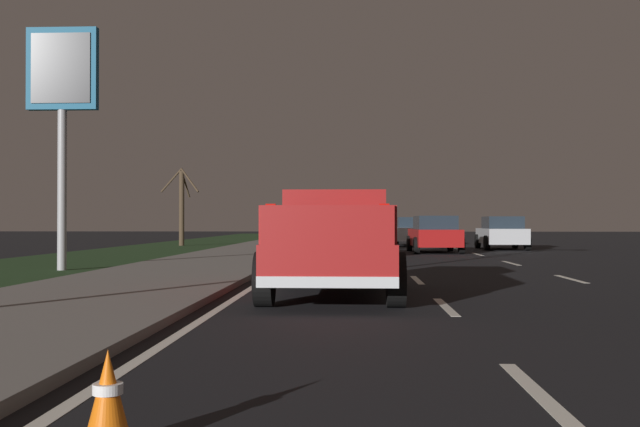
{
  "coord_description": "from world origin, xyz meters",
  "views": [
    {
      "loc": [
        -0.95,
        3.13,
        1.3
      ],
      "look_at": [
        12.44,
        3.75,
        1.44
      ],
      "focal_mm": 42.43,
      "sensor_mm": 36.0,
      "label": 1
    }
  ],
  "objects_px": {
    "gas_price_sign": "(62,89)",
    "traffic_cone_near": "(108,402)",
    "sedan_black": "(349,235)",
    "sedan_white": "(411,231)",
    "bare_tree_far": "(182,205)",
    "sedan_silver": "(502,233)",
    "pickup_truck": "(334,243)",
    "sedan_red": "(434,234)"
  },
  "relations": [
    {
      "from": "gas_price_sign",
      "to": "traffic_cone_near",
      "type": "bearing_deg",
      "value": -157.63
    },
    {
      "from": "sedan_black",
      "to": "sedan_white",
      "type": "bearing_deg",
      "value": -14.71
    },
    {
      "from": "sedan_white",
      "to": "traffic_cone_near",
      "type": "bearing_deg",
      "value": 173.16
    },
    {
      "from": "sedan_black",
      "to": "bare_tree_far",
      "type": "height_order",
      "value": "bare_tree_far"
    },
    {
      "from": "bare_tree_far",
      "to": "sedan_black",
      "type": "bearing_deg",
      "value": -142.12
    },
    {
      "from": "sedan_silver",
      "to": "bare_tree_far",
      "type": "distance_m",
      "value": 17.03
    },
    {
      "from": "sedan_black",
      "to": "gas_price_sign",
      "type": "height_order",
      "value": "gas_price_sign"
    },
    {
      "from": "bare_tree_far",
      "to": "sedan_white",
      "type": "bearing_deg",
      "value": -87.05
    },
    {
      "from": "sedan_white",
      "to": "sedan_black",
      "type": "distance_m",
      "value": 12.85
    },
    {
      "from": "pickup_truck",
      "to": "sedan_silver",
      "type": "distance_m",
      "value": 23.28
    },
    {
      "from": "sedan_red",
      "to": "sedan_white",
      "type": "height_order",
      "value": "same"
    },
    {
      "from": "sedan_black",
      "to": "gas_price_sign",
      "type": "relative_size",
      "value": 0.68
    },
    {
      "from": "sedan_red",
      "to": "gas_price_sign",
      "type": "bearing_deg",
      "value": 137.52
    },
    {
      "from": "sedan_red",
      "to": "traffic_cone_near",
      "type": "relative_size",
      "value": 7.66
    },
    {
      "from": "sedan_silver",
      "to": "sedan_black",
      "type": "height_order",
      "value": "same"
    },
    {
      "from": "sedan_white",
      "to": "sedan_red",
      "type": "bearing_deg",
      "value": -178.14
    },
    {
      "from": "sedan_red",
      "to": "sedan_white",
      "type": "distance_m",
      "value": 9.21
    },
    {
      "from": "sedan_red",
      "to": "pickup_truck",
      "type": "bearing_deg",
      "value": 168.58
    },
    {
      "from": "gas_price_sign",
      "to": "pickup_truck",
      "type": "bearing_deg",
      "value": -129.89
    },
    {
      "from": "sedan_silver",
      "to": "traffic_cone_near",
      "type": "bearing_deg",
      "value": 165.31
    },
    {
      "from": "pickup_truck",
      "to": "sedan_black",
      "type": "bearing_deg",
      "value": -0.59
    },
    {
      "from": "sedan_red",
      "to": "sedan_white",
      "type": "xyz_separation_m",
      "value": [
        9.2,
        0.3,
        0.0
      ]
    },
    {
      "from": "sedan_white",
      "to": "bare_tree_far",
      "type": "bearing_deg",
      "value": 92.95
    },
    {
      "from": "sedan_silver",
      "to": "sedan_red",
      "type": "height_order",
      "value": "same"
    },
    {
      "from": "sedan_red",
      "to": "sedan_silver",
      "type": "bearing_deg",
      "value": -43.5
    },
    {
      "from": "sedan_white",
      "to": "traffic_cone_near",
      "type": "relative_size",
      "value": 7.65
    },
    {
      "from": "gas_price_sign",
      "to": "traffic_cone_near",
      "type": "distance_m",
      "value": 17.49
    },
    {
      "from": "sedan_red",
      "to": "bare_tree_far",
      "type": "relative_size",
      "value": 1.05
    },
    {
      "from": "traffic_cone_near",
      "to": "sedan_black",
      "type": "bearing_deg",
      "value": -2.74
    },
    {
      "from": "sedan_silver",
      "to": "gas_price_sign",
      "type": "relative_size",
      "value": 0.68
    },
    {
      "from": "sedan_silver",
      "to": "bare_tree_far",
      "type": "height_order",
      "value": "bare_tree_far"
    },
    {
      "from": "sedan_red",
      "to": "sedan_white",
      "type": "relative_size",
      "value": 1.0
    },
    {
      "from": "sedan_white",
      "to": "pickup_truck",
      "type": "bearing_deg",
      "value": 172.94
    },
    {
      "from": "pickup_truck",
      "to": "sedan_white",
      "type": "xyz_separation_m",
      "value": [
        27.62,
        -3.42,
        -0.13
      ]
    },
    {
      "from": "traffic_cone_near",
      "to": "sedan_red",
      "type": "bearing_deg",
      "value": -9.67
    },
    {
      "from": "gas_price_sign",
      "to": "sedan_white",
      "type": "bearing_deg",
      "value": -26.92
    },
    {
      "from": "pickup_truck",
      "to": "sedan_silver",
      "type": "height_order",
      "value": "pickup_truck"
    },
    {
      "from": "sedan_black",
      "to": "traffic_cone_near",
      "type": "relative_size",
      "value": 7.6
    },
    {
      "from": "sedan_red",
      "to": "bare_tree_far",
      "type": "xyz_separation_m",
      "value": [
        8.56,
        12.73,
        1.45
      ]
    },
    {
      "from": "sedan_red",
      "to": "traffic_cone_near",
      "type": "xyz_separation_m",
      "value": [
        -27.81,
        4.74,
        -0.5
      ]
    },
    {
      "from": "sedan_silver",
      "to": "sedan_white",
      "type": "height_order",
      "value": "same"
    },
    {
      "from": "sedan_white",
      "to": "sedan_silver",
      "type": "bearing_deg",
      "value": -145.14
    }
  ]
}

